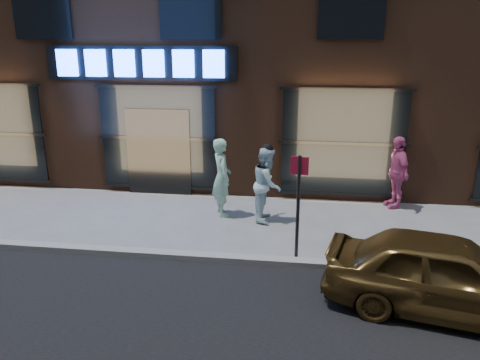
# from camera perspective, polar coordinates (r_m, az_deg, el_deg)

# --- Properties ---
(ground) EXTENTS (90.00, 90.00, 0.00)m
(ground) POSITION_cam_1_polar(r_m,az_deg,el_deg) (10.11, -16.19, -8.58)
(ground) COLOR slate
(ground) RESTS_ON ground
(curb) EXTENTS (60.00, 0.25, 0.12)m
(curb) POSITION_cam_1_polar(r_m,az_deg,el_deg) (10.08, -16.22, -8.27)
(curb) COLOR gray
(curb) RESTS_ON ground
(storefront_building) EXTENTS (30.20, 8.28, 10.30)m
(storefront_building) POSITION_cam_1_polar(r_m,az_deg,el_deg) (16.77, -6.22, 19.95)
(storefront_building) COLOR #54301E
(storefront_building) RESTS_ON ground
(man_bowtie) EXTENTS (0.72, 0.84, 1.94)m
(man_bowtie) POSITION_cam_1_polar(r_m,az_deg,el_deg) (11.46, -2.25, 0.34)
(man_bowtie) COLOR #AEE5C3
(man_bowtie) RESTS_ON ground
(man_cap) EXTENTS (0.72, 0.90, 1.80)m
(man_cap) POSITION_cam_1_polar(r_m,az_deg,el_deg) (11.18, 3.34, -0.49)
(man_cap) COLOR white
(man_cap) RESTS_ON ground
(passerby) EXTENTS (0.74, 1.18, 1.87)m
(passerby) POSITION_cam_1_polar(r_m,az_deg,el_deg) (12.67, 18.54, 0.92)
(passerby) COLOR #CC548C
(passerby) RESTS_ON ground
(gold_sedan) EXTENTS (4.07, 2.35, 1.30)m
(gold_sedan) POSITION_cam_1_polar(r_m,az_deg,el_deg) (8.20, 23.99, -10.58)
(gold_sedan) COLOR brown
(gold_sedan) RESTS_ON ground
(sign_post) EXTENTS (0.34, 0.08, 2.14)m
(sign_post) POSITION_cam_1_polar(r_m,az_deg,el_deg) (9.00, 7.12, -2.29)
(sign_post) COLOR #262628
(sign_post) RESTS_ON ground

